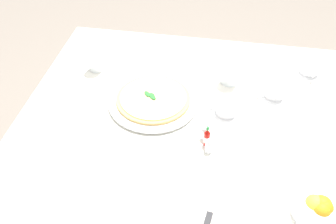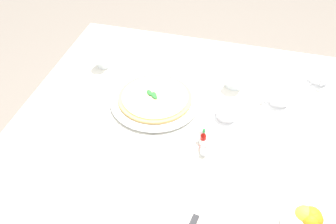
% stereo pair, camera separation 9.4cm
% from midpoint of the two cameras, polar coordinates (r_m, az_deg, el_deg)
% --- Properties ---
extents(dining_table, '(1.21, 1.21, 0.72)m').
position_cam_midpoint_polar(dining_table, '(1.45, 0.32, -5.97)').
color(dining_table, white).
rests_on(dining_table, ground_plane).
extents(pizza_plate, '(0.34, 0.34, 0.02)m').
position_cam_midpoint_polar(pizza_plate, '(1.46, -3.99, 1.53)').
color(pizza_plate, white).
rests_on(pizza_plate, dining_table).
extents(pizza, '(0.28, 0.28, 0.02)m').
position_cam_midpoint_polar(pizza, '(1.45, -4.02, 1.94)').
color(pizza, '#DBAD60').
rests_on(pizza, pizza_plate).
extents(coffee_cup_near_right, '(0.13, 0.13, 0.07)m').
position_cam_midpoint_polar(coffee_cup_near_right, '(1.68, 18.65, 6.13)').
color(coffee_cup_near_right, white).
rests_on(coffee_cup_near_right, dining_table).
extents(coffee_cup_left_edge, '(0.13, 0.13, 0.07)m').
position_cam_midpoint_polar(coffee_cup_left_edge, '(1.52, 13.72, 3.05)').
color(coffee_cup_left_edge, white).
rests_on(coffee_cup_left_edge, dining_table).
extents(coffee_cup_back_corner, '(0.13, 0.13, 0.06)m').
position_cam_midpoint_polar(coffee_cup_back_corner, '(1.42, 6.67, 0.44)').
color(coffee_cup_back_corner, white).
rests_on(coffee_cup_back_corner, dining_table).
extents(water_glass_far_left, '(0.07, 0.07, 0.13)m').
position_cam_midpoint_polar(water_glass_far_left, '(1.55, 7.43, 5.96)').
color(water_glass_far_left, white).
rests_on(water_glass_far_left, dining_table).
extents(water_glass_right_edge, '(0.06, 0.06, 0.12)m').
position_cam_midpoint_polar(water_glass_right_edge, '(1.65, -12.21, 7.68)').
color(water_glass_right_edge, white).
rests_on(water_glass_right_edge, dining_table).
extents(citrus_bowl, '(0.15, 0.15, 0.07)m').
position_cam_midpoint_polar(citrus_bowl, '(1.19, 19.23, -13.33)').
color(citrus_bowl, white).
rests_on(citrus_bowl, dining_table).
extents(hot_sauce_bottle, '(0.02, 0.02, 0.08)m').
position_cam_midpoint_polar(hot_sauce_bottle, '(1.29, 3.66, -3.83)').
color(hot_sauce_bottle, '#B7140F').
rests_on(hot_sauce_bottle, dining_table).
extents(salt_shaker, '(0.03, 0.03, 0.06)m').
position_cam_midpoint_polar(salt_shaker, '(1.28, 3.94, -5.05)').
color(salt_shaker, white).
rests_on(salt_shaker, dining_table).
extents(pepper_shaker, '(0.03, 0.03, 0.06)m').
position_cam_midpoint_polar(pepper_shaker, '(1.32, 3.37, -3.18)').
color(pepper_shaker, white).
rests_on(pepper_shaker, dining_table).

